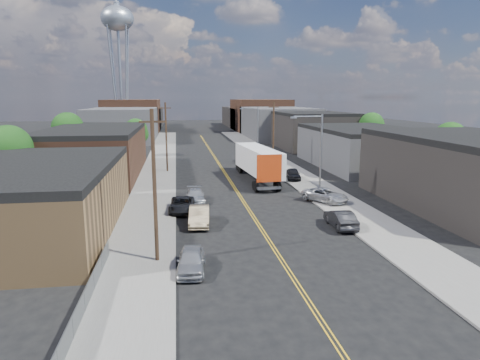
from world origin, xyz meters
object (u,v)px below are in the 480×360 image
object	(u,v)px
water_tower	(118,24)
car_ahead_truck	(246,158)
car_left_a	(191,261)
car_left_b	(199,216)
car_right_lot_a	(325,195)
car_left_c	(182,205)
car_left_d	(195,196)
car_right_oncoming	(341,219)
semi_truck	(256,161)
car_right_lot_c	(293,174)

from	to	relation	value
water_tower	car_ahead_truck	xyz separation A→B (m)	(26.46, -58.00, -29.90)
car_left_a	car_left_b	bearing A→B (deg)	89.40
water_tower	car_right_lot_a	world-z (taller)	water_tower
car_left_b	car_left_c	xyz separation A→B (m)	(-1.40, 4.46, -0.10)
water_tower	car_left_d	size ratio (longest dim) A/B	7.96
car_left_a	car_left_c	size ratio (longest dim) A/B	0.85
water_tower	car_right_oncoming	distance (m)	103.16
car_left_a	car_ahead_truck	size ratio (longest dim) A/B	0.79
car_left_c	semi_truck	bearing A→B (deg)	60.45
car_right_oncoming	car_left_d	bearing A→B (deg)	-40.28
car_left_a	car_right_lot_c	size ratio (longest dim) A/B	1.01
semi_truck	car_left_b	size ratio (longest dim) A/B	3.57
car_right_lot_c	car_left_b	bearing A→B (deg)	-118.17
water_tower	car_left_b	size ratio (longest dim) A/B	7.69
car_left_b	car_left_c	distance (m)	4.68
semi_truck	car_right_oncoming	xyz separation A→B (m)	(3.16, -21.86, -1.78)
car_left_b	car_left_d	distance (m)	8.00
car_right_lot_a	car_ahead_truck	size ratio (longest dim) A/B	0.93
car_left_c	car_right_lot_a	size ratio (longest dim) A/B	0.99
car_left_d	car_left_a	bearing A→B (deg)	-92.33
car_left_a	car_left_d	bearing A→B (deg)	92.06
car_left_b	car_left_a	bearing A→B (deg)	-91.56
car_left_a	car_left_d	size ratio (longest dim) A/B	0.91
semi_truck	car_ahead_truck	size ratio (longest dim) A/B	3.19
semi_truck	car_right_lot_c	world-z (taller)	semi_truck
semi_truck	car_left_b	world-z (taller)	semi_truck
car_left_d	car_ahead_truck	distance (m)	27.67
water_tower	car_ahead_truck	size ratio (longest dim) A/B	6.88
semi_truck	car_left_c	bearing A→B (deg)	-128.39
car_right_lot_a	car_right_lot_c	xyz separation A→B (m)	(-0.00, 12.32, 0.02)
water_tower	semi_truck	size ratio (longest dim) A/B	2.16
water_tower	car_left_d	xyz separation A→B (m)	(17.00, -84.00, -29.98)
car_left_d	car_ahead_truck	size ratio (longest dim) A/B	0.86
car_left_c	car_left_d	world-z (taller)	car_left_c
car_left_c	car_left_d	bearing A→B (deg)	72.30
semi_truck	car_ahead_truck	xyz separation A→B (m)	(1.02, 14.64, -1.78)
car_left_b	car_right_oncoming	distance (m)	11.87
car_right_lot_c	car_right_oncoming	bearing A→B (deg)	-86.52
car_left_c	car_ahead_truck	bearing A→B (deg)	73.72
water_tower	car_left_b	distance (m)	98.21
car_right_oncoming	car_ahead_truck	xyz separation A→B (m)	(-2.14, 36.50, -0.00)
car_left_b	car_right_lot_c	size ratio (longest dim) A/B	1.15
car_left_d	car_left_b	bearing A→B (deg)	-89.02
car_right_oncoming	car_right_lot_c	world-z (taller)	car_right_lot_c
car_left_d	car_right_lot_a	xyz separation A→B (m)	(13.20, -2.21, 0.17)
semi_truck	car_left_a	world-z (taller)	semi_truck
car_left_a	car_left_c	bearing A→B (deg)	96.83
semi_truck	car_right_lot_c	size ratio (longest dim) A/B	4.10
car_ahead_truck	car_left_c	bearing A→B (deg)	-113.79
car_left_b	car_right_oncoming	xyz separation A→B (m)	(11.60, -2.50, -0.04)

